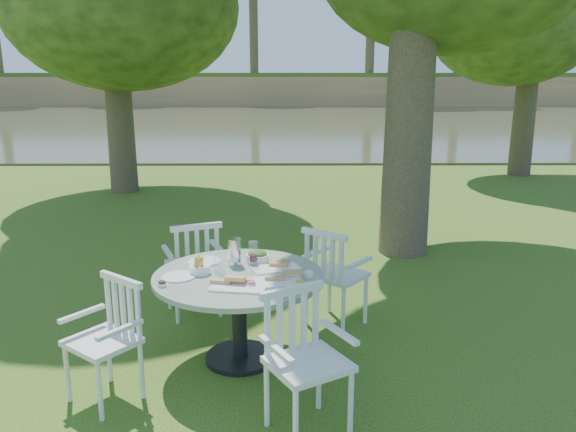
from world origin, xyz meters
name	(u,v)px	position (x,y,z in m)	size (l,w,h in m)	color
ground	(288,302)	(0.00, 0.00, 0.00)	(140.00, 140.00, 0.00)	#23410D
table	(239,292)	(-0.39, -1.17, 0.58)	(1.33, 1.33, 0.73)	black
chair_ne	(331,270)	(0.37, -0.57, 0.54)	(0.64, 0.63, 0.92)	silver
chair_nw	(195,262)	(-0.87, -0.32, 0.54)	(0.60, 0.58, 0.93)	silver
chair_sw	(112,329)	(-1.24, -1.67, 0.50)	(0.59, 0.59, 0.86)	silver
chair_se	(301,348)	(0.06, -2.03, 0.54)	(0.62, 0.60, 0.91)	silver
tableware	(239,266)	(-0.40, -1.10, 0.77)	(1.16, 0.86, 0.22)	white
river	(284,122)	(0.00, 23.00, 0.00)	(100.00, 28.00, 0.12)	#383B23
far_bank	(287,10)	(0.28, 41.12, 7.25)	(100.00, 18.00, 15.20)	#9A7648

